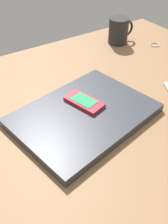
% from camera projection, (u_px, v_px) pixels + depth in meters
% --- Properties ---
extents(desk_surface, '(1.20, 0.80, 0.03)m').
position_uv_depth(desk_surface, '(82.00, 110.00, 0.71)').
color(desk_surface, olive).
rests_on(desk_surface, ground).
extents(laptop_closed, '(0.38, 0.31, 0.02)m').
position_uv_depth(laptop_closed, '(84.00, 115.00, 0.65)').
color(laptop_closed, '#33353D').
rests_on(laptop_closed, desk_surface).
extents(cell_phone_on_laptop, '(0.08, 0.11, 0.01)m').
position_uv_depth(cell_phone_on_laptop, '(84.00, 102.00, 0.67)').
color(cell_phone_on_laptop, red).
rests_on(cell_phone_on_laptop, laptop_closed).
extents(key_ring, '(0.04, 0.04, 0.00)m').
position_uv_depth(key_ring, '(155.00, 45.00, 0.99)').
color(key_ring, silver).
rests_on(key_ring, desk_surface).
extents(coffee_mug, '(0.11, 0.07, 0.10)m').
position_uv_depth(coffee_mug, '(119.00, 31.00, 0.98)').
color(coffee_mug, '#262628').
rests_on(coffee_mug, desk_surface).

